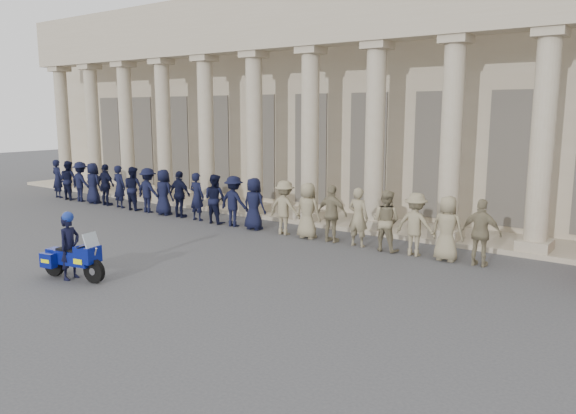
# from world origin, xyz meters

# --- Properties ---
(ground) EXTENTS (90.00, 90.00, 0.00)m
(ground) POSITION_xyz_m (0.00, 0.00, 0.00)
(ground) COLOR #404043
(ground) RESTS_ON ground
(building) EXTENTS (40.00, 12.50, 9.00)m
(building) POSITION_xyz_m (-0.00, 14.74, 4.52)
(building) COLOR tan
(building) RESTS_ON ground
(officer_rank) EXTENTS (20.79, 0.69, 1.81)m
(officer_rank) POSITION_xyz_m (-4.26, 5.93, 0.91)
(officer_rank) COLOR black
(officer_rank) RESTS_ON ground
(motorcycle) EXTENTS (1.90, 0.91, 1.23)m
(motorcycle) POSITION_xyz_m (-2.01, -1.20, 0.53)
(motorcycle) COLOR black
(motorcycle) RESTS_ON ground
(rider) EXTENTS (0.49, 0.65, 1.69)m
(rider) POSITION_xyz_m (-2.12, -1.22, 0.84)
(rider) COLOR black
(rider) RESTS_ON ground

